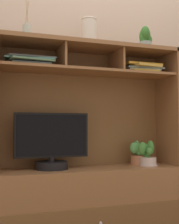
{
  "coord_description": "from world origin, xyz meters",
  "views": [
    {
      "loc": [
        -0.79,
        -2.26,
        0.8
      ],
      "look_at": [
        0.0,
        0.0,
        0.91
      ],
      "focal_mm": 49.88,
      "sensor_mm": 36.0,
      "label": 1
    }
  ],
  "objects_px": {
    "potted_fern": "(148,156)",
    "magazine_stack_centre": "(142,68)",
    "tv_monitor": "(52,146)",
    "potted_succulent": "(145,39)",
    "ceramic_vase": "(89,32)",
    "diffuser_bottle": "(27,32)",
    "media_console": "(89,174)",
    "potted_orchid": "(138,154)",
    "magazine_stack_left": "(30,62)"
  },
  "relations": [
    {
      "from": "potted_fern",
      "to": "magazine_stack_centre",
      "type": "xyz_separation_m",
      "value": [
        -0.05,
        -0.0,
        0.71
      ]
    },
    {
      "from": "tv_monitor",
      "to": "potted_succulent",
      "type": "xyz_separation_m",
      "value": [
        0.77,
        -0.03,
        0.87
      ]
    },
    {
      "from": "ceramic_vase",
      "to": "diffuser_bottle",
      "type": "bearing_deg",
      "value": 179.57
    },
    {
      "from": "media_console",
      "to": "ceramic_vase",
      "type": "bearing_deg",
      "value": 90.0
    },
    {
      "from": "potted_orchid",
      "to": "media_console",
      "type": "bearing_deg",
      "value": -177.26
    },
    {
      "from": "tv_monitor",
      "to": "potted_succulent",
      "type": "distance_m",
      "value": 1.16
    },
    {
      "from": "magazine_stack_centre",
      "to": "diffuser_bottle",
      "type": "distance_m",
      "value": 0.95
    },
    {
      "from": "tv_monitor",
      "to": "magazine_stack_centre",
      "type": "height_order",
      "value": "magazine_stack_centre"
    },
    {
      "from": "tv_monitor",
      "to": "magazine_stack_centre",
      "type": "relative_size",
      "value": 1.72
    },
    {
      "from": "media_console",
      "to": "magazine_stack_left",
      "type": "relative_size",
      "value": 4.11
    },
    {
      "from": "potted_orchid",
      "to": "diffuser_bottle",
      "type": "distance_m",
      "value": 1.29
    },
    {
      "from": "potted_orchid",
      "to": "ceramic_vase",
      "type": "xyz_separation_m",
      "value": [
        -0.43,
        -0.02,
        0.97
      ]
    },
    {
      "from": "potted_succulent",
      "to": "ceramic_vase",
      "type": "bearing_deg",
      "value": 175.88
    },
    {
      "from": "potted_fern",
      "to": "magazine_stack_left",
      "type": "height_order",
      "value": "magazine_stack_left"
    },
    {
      "from": "media_console",
      "to": "potted_succulent",
      "type": "bearing_deg",
      "value": -3.55
    },
    {
      "from": "potted_orchid",
      "to": "potted_fern",
      "type": "height_order",
      "value": "potted_fern"
    },
    {
      "from": "magazine_stack_centre",
      "to": "diffuser_bottle",
      "type": "xyz_separation_m",
      "value": [
        -0.92,
        0.06,
        0.22
      ]
    },
    {
      "from": "magazine_stack_centre",
      "to": "potted_succulent",
      "type": "distance_m",
      "value": 0.26
    },
    {
      "from": "potted_succulent",
      "to": "media_console",
      "type": "bearing_deg",
      "value": 176.45
    },
    {
      "from": "potted_orchid",
      "to": "magazine_stack_left",
      "type": "distance_m",
      "value": 1.13
    },
    {
      "from": "tv_monitor",
      "to": "potted_fern",
      "type": "height_order",
      "value": "tv_monitor"
    },
    {
      "from": "diffuser_bottle",
      "to": "potted_orchid",
      "type": "bearing_deg",
      "value": 0.76
    },
    {
      "from": "tv_monitor",
      "to": "magazine_stack_centre",
      "type": "distance_m",
      "value": 0.96
    },
    {
      "from": "magazine_stack_centre",
      "to": "ceramic_vase",
      "type": "distance_m",
      "value": 0.52
    },
    {
      "from": "tv_monitor",
      "to": "potted_orchid",
      "type": "relative_size",
      "value": 2.77
    },
    {
      "from": "media_console",
      "to": "magazine_stack_left",
      "type": "bearing_deg",
      "value": -174.02
    },
    {
      "from": "potted_fern",
      "to": "magazine_stack_left",
      "type": "xyz_separation_m",
      "value": [
        -0.95,
        -0.0,
        0.7
      ]
    },
    {
      "from": "magazine_stack_left",
      "to": "potted_succulent",
      "type": "bearing_deg",
      "value": 1.14
    },
    {
      "from": "media_console",
      "to": "potted_succulent",
      "type": "relative_size",
      "value": 7.91
    },
    {
      "from": "media_console",
      "to": "diffuser_bottle",
      "type": "distance_m",
      "value": 1.16
    },
    {
      "from": "potted_succulent",
      "to": "ceramic_vase",
      "type": "height_order",
      "value": "ceramic_vase"
    },
    {
      "from": "magazine_stack_left",
      "to": "ceramic_vase",
      "type": "relative_size",
      "value": 1.67
    },
    {
      "from": "media_console",
      "to": "diffuser_bottle",
      "type": "relative_size",
      "value": 5.04
    },
    {
      "from": "potted_fern",
      "to": "ceramic_vase",
      "type": "distance_m",
      "value": 1.09
    },
    {
      "from": "magazine_stack_centre",
      "to": "potted_succulent",
      "type": "xyz_separation_m",
      "value": [
        0.04,
        0.02,
        0.25
      ]
    },
    {
      "from": "potted_fern",
      "to": "ceramic_vase",
      "type": "relative_size",
      "value": 0.93
    },
    {
      "from": "potted_orchid",
      "to": "magazine_stack_left",
      "type": "bearing_deg",
      "value": -175.57
    },
    {
      "from": "media_console",
      "to": "potted_orchid",
      "type": "relative_size",
      "value": 7.45
    },
    {
      "from": "magazine_stack_centre",
      "to": "magazine_stack_left",
      "type": "bearing_deg",
      "value": -179.93
    },
    {
      "from": "magazine_stack_left",
      "to": "magazine_stack_centre",
      "type": "bearing_deg",
      "value": 0.07
    },
    {
      "from": "media_console",
      "to": "tv_monitor",
      "type": "relative_size",
      "value": 2.69
    },
    {
      "from": "potted_fern",
      "to": "diffuser_bottle",
      "type": "relative_size",
      "value": 0.68
    },
    {
      "from": "media_console",
      "to": "tv_monitor",
      "type": "height_order",
      "value": "media_console"
    },
    {
      "from": "media_console",
      "to": "potted_orchid",
      "type": "bearing_deg",
      "value": 2.74
    },
    {
      "from": "media_console",
      "to": "magazine_stack_centre",
      "type": "bearing_deg",
      "value": -6.19
    },
    {
      "from": "potted_fern",
      "to": "magazine_stack_left",
      "type": "relative_size",
      "value": 0.56
    },
    {
      "from": "tv_monitor",
      "to": "potted_fern",
      "type": "bearing_deg",
      "value": -3.38
    },
    {
      "from": "diffuser_bottle",
      "to": "potted_succulent",
      "type": "height_order",
      "value": "diffuser_bottle"
    },
    {
      "from": "tv_monitor",
      "to": "magazine_stack_left",
      "type": "distance_m",
      "value": 0.63
    },
    {
      "from": "potted_orchid",
      "to": "diffuser_bottle",
      "type": "xyz_separation_m",
      "value": [
        -0.91,
        -0.01,
        0.92
      ]
    }
  ]
}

